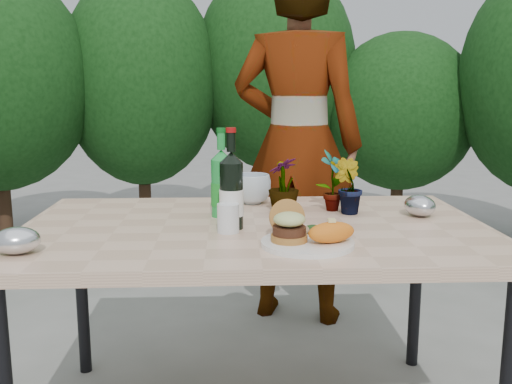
{
  "coord_description": "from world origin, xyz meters",
  "views": [
    {
      "loc": [
        -0.08,
        -1.91,
        1.22
      ],
      "look_at": [
        0.0,
        -0.08,
        0.88
      ],
      "focal_mm": 40.0,
      "sensor_mm": 36.0,
      "label": 1
    }
  ],
  "objects_px": {
    "wine_bottle": "(231,192)",
    "person": "(297,144)",
    "patio_table": "(255,241)",
    "dinner_plate": "(307,243)"
  },
  "relations": [
    {
      "from": "patio_table",
      "to": "wine_bottle",
      "type": "xyz_separation_m",
      "value": [
        -0.08,
        -0.04,
        0.18
      ]
    },
    {
      "from": "patio_table",
      "to": "person",
      "type": "distance_m",
      "value": 1.06
    },
    {
      "from": "dinner_plate",
      "to": "wine_bottle",
      "type": "xyz_separation_m",
      "value": [
        -0.23,
        0.22,
        0.12
      ]
    },
    {
      "from": "patio_table",
      "to": "person",
      "type": "bearing_deg",
      "value": 75.41
    },
    {
      "from": "patio_table",
      "to": "dinner_plate",
      "type": "distance_m",
      "value": 0.31
    },
    {
      "from": "patio_table",
      "to": "wine_bottle",
      "type": "bearing_deg",
      "value": -150.91
    },
    {
      "from": "patio_table",
      "to": "wine_bottle",
      "type": "relative_size",
      "value": 4.73
    },
    {
      "from": "wine_bottle",
      "to": "person",
      "type": "bearing_deg",
      "value": 92.15
    },
    {
      "from": "dinner_plate",
      "to": "person",
      "type": "bearing_deg",
      "value": 84.85
    },
    {
      "from": "patio_table",
      "to": "dinner_plate",
      "type": "height_order",
      "value": "dinner_plate"
    }
  ]
}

